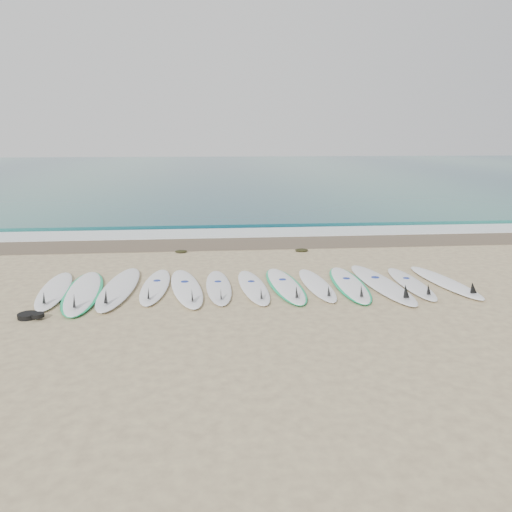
{
  "coord_description": "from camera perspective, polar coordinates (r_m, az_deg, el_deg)",
  "views": [
    {
      "loc": [
        -0.81,
        -9.49,
        2.95
      ],
      "look_at": [
        0.15,
        0.93,
        0.4
      ],
      "focal_mm": 35.0,
      "sensor_mm": 36.0,
      "label": 1
    }
  ],
  "objects": [
    {
      "name": "surfboard_5",
      "position": [
        9.79,
        -4.29,
        -3.56
      ],
      "size": [
        0.57,
        2.36,
        0.3
      ],
      "rotation": [
        0.0,
        0.0,
        0.03
      ],
      "color": "white",
      "rests_on": "ground"
    },
    {
      "name": "surfboard_11",
      "position": [
        10.47,
        17.37,
        -3.02
      ],
      "size": [
        0.51,
        2.33,
        0.3
      ],
      "rotation": [
        0.0,
        0.0,
        -0.01
      ],
      "color": "white",
      "rests_on": "ground"
    },
    {
      "name": "surfboard_7",
      "position": [
        9.91,
        3.4,
        -3.35
      ],
      "size": [
        0.8,
        2.57,
        0.32
      ],
      "rotation": [
        0.0,
        0.0,
        0.08
      ],
      "color": "white",
      "rests_on": "ground"
    },
    {
      "name": "foam_band",
      "position": [
        15.3,
        -2.15,
        2.65
      ],
      "size": [
        120.0,
        1.4,
        0.04
      ],
      "primitive_type": "cube",
      "color": "silver",
      "rests_on": "ground"
    },
    {
      "name": "ground",
      "position": [
        9.97,
        -0.38,
        -3.51
      ],
      "size": [
        120.0,
        120.0,
        0.0
      ],
      "primitive_type": "plane",
      "color": "tan"
    },
    {
      "name": "seaweed_far",
      "position": [
        13.0,
        5.22,
        0.68
      ],
      "size": [
        0.35,
        0.27,
        0.07
      ],
      "primitive_type": "ellipsoid",
      "color": "black",
      "rests_on": "ground"
    },
    {
      "name": "wet_sand_band",
      "position": [
        13.93,
        -1.83,
        1.49
      ],
      "size": [
        120.0,
        1.8,
        0.01
      ],
      "primitive_type": "cube",
      "color": "brown",
      "rests_on": "ground"
    },
    {
      "name": "surfboard_0",
      "position": [
        10.3,
        -22.1,
        -3.66
      ],
      "size": [
        0.79,
        2.58,
        0.32
      ],
      "rotation": [
        0.0,
        0.0,
        0.11
      ],
      "color": "white",
      "rests_on": "ground"
    },
    {
      "name": "wave_crest",
      "position": [
        16.76,
        -2.44,
        3.73
      ],
      "size": [
        120.0,
        1.0,
        0.1
      ],
      "primitive_type": "cube",
      "color": "#1C5C5E",
      "rests_on": "ground"
    },
    {
      "name": "surfboard_6",
      "position": [
        9.77,
        -0.26,
        -3.56
      ],
      "size": [
        0.69,
        2.4,
        0.3
      ],
      "rotation": [
        0.0,
        0.0,
        0.08
      ],
      "color": "white",
      "rests_on": "ground"
    },
    {
      "name": "leash_coil",
      "position": [
        9.08,
        -24.42,
        -6.22
      ],
      "size": [
        0.46,
        0.36,
        0.11
      ],
      "color": "black",
      "rests_on": "ground"
    },
    {
      "name": "surfboard_1",
      "position": [
        10.01,
        -19.18,
        -3.9
      ],
      "size": [
        0.98,
        2.91,
        0.36
      ],
      "rotation": [
        0.0,
        0.0,
        0.1
      ],
      "color": "white",
      "rests_on": "ground"
    },
    {
      "name": "surfboard_12",
      "position": [
        10.78,
        20.91,
        -2.81
      ],
      "size": [
        0.84,
        2.5,
        0.31
      ],
      "rotation": [
        0.0,
        0.0,
        0.14
      ],
      "color": "white",
      "rests_on": "ground"
    },
    {
      "name": "surfboard_2",
      "position": [
        10.02,
        -15.45,
        -3.56
      ],
      "size": [
        0.71,
        2.92,
        0.37
      ],
      "rotation": [
        0.0,
        0.0,
        -0.04
      ],
      "color": "white",
      "rests_on": "ground"
    },
    {
      "name": "seaweed_near",
      "position": [
        12.96,
        -8.56,
        0.53
      ],
      "size": [
        0.31,
        0.24,
        0.06
      ],
      "primitive_type": "ellipsoid",
      "color": "black",
      "rests_on": "ground"
    },
    {
      "name": "surfboard_9",
      "position": [
        10.14,
        10.65,
        -3.18
      ],
      "size": [
        0.72,
        2.58,
        0.32
      ],
      "rotation": [
        0.0,
        0.0,
        -0.04
      ],
      "color": "white",
      "rests_on": "ground"
    },
    {
      "name": "surfboard_3",
      "position": [
        9.99,
        -11.48,
        -3.43
      ],
      "size": [
        0.58,
        2.47,
        0.31
      ],
      "rotation": [
        0.0,
        0.0,
        -0.03
      ],
      "color": "white",
      "rests_on": "ground"
    },
    {
      "name": "surfboard_10",
      "position": [
        10.24,
        14.27,
        -3.11
      ],
      "size": [
        0.85,
        2.92,
        0.37
      ],
      "rotation": [
        0.0,
        0.0,
        0.09
      ],
      "color": "white",
      "rests_on": "ground"
    },
    {
      "name": "ocean",
      "position": [
        42.1,
        -4.24,
        9.67
      ],
      "size": [
        120.0,
        55.0,
        0.03
      ],
      "primitive_type": "cube",
      "color": "#1C5C5E",
      "rests_on": "ground"
    },
    {
      "name": "surfboard_8",
      "position": [
        9.98,
        7.03,
        -3.29
      ],
      "size": [
        0.6,
        2.33,
        0.3
      ],
      "rotation": [
        0.0,
        0.0,
        0.05
      ],
      "color": "white",
      "rests_on": "ground"
    },
    {
      "name": "surfboard_4",
      "position": [
        9.78,
        -7.94,
        -3.63
      ],
      "size": [
        0.95,
        2.7,
        0.34
      ],
      "rotation": [
        0.0,
        0.0,
        0.15
      ],
      "color": "white",
      "rests_on": "ground"
    }
  ]
}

